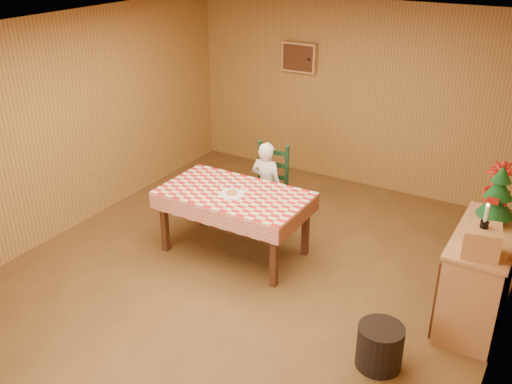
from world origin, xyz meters
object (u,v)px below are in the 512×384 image
dining_table (234,199)px  crate (481,241)px  shelf_unit (478,276)px  seated_child (266,186)px  ladder_chair (269,188)px  christmas_tree (498,195)px  storage_bin (380,346)px

dining_table → crate: (2.64, -0.26, 0.37)m
shelf_unit → seated_child: bearing=167.4°
ladder_chair → shelf_unit: size_ratio=0.87×
seated_child → christmas_tree: size_ratio=1.81×
dining_table → crate: 2.68m
ladder_chair → shelf_unit: 2.71m
crate → christmas_tree: christmas_tree is taller
seated_child → ladder_chair: bearing=-90.0°
shelf_unit → storage_bin: 1.26m
ladder_chair → crate: size_ratio=3.60×
seated_child → storage_bin: seated_child is taller
christmas_tree → storage_bin: 1.78m
crate → christmas_tree: bearing=90.0°
dining_table → christmas_tree: (2.64, 0.39, 0.52)m
seated_child → dining_table: bearing=90.0°
shelf_unit → storage_bin: shelf_unit is taller
storage_bin → seated_child: bearing=140.9°
seated_child → shelf_unit: (2.63, -0.59, -0.10)m
dining_table → shelf_unit: shelf_unit is taller
ladder_chair → storage_bin: size_ratio=2.71×
ladder_chair → seated_child: bearing=-90.0°
seated_child → shelf_unit: 2.70m
ladder_chair → christmas_tree: christmas_tree is taller
christmas_tree → storage_bin: christmas_tree is taller
ladder_chair → storage_bin: 2.73m
crate → storage_bin: size_ratio=0.75×
seated_child → shelf_unit: bearing=167.4°
seated_child → crate: 2.86m
shelf_unit → christmas_tree: bearing=88.0°
dining_table → ladder_chair: bearing=90.0°
ladder_chair → seated_child: size_ratio=0.96×
ladder_chair → christmas_tree: (2.64, -0.40, 0.71)m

